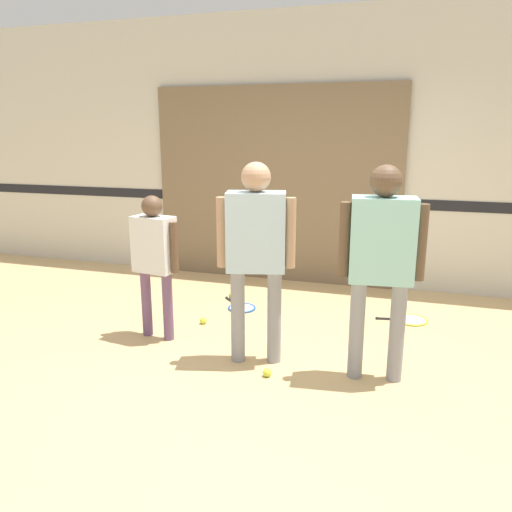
% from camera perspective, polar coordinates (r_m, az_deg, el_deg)
% --- Properties ---
extents(ground_plane, '(16.00, 16.00, 0.00)m').
position_cam_1_polar(ground_plane, '(4.28, 0.77, -11.40)').
color(ground_plane, tan).
extents(wall_back, '(16.00, 0.07, 3.20)m').
position_cam_1_polar(wall_back, '(6.10, 7.05, 11.69)').
color(wall_back, beige).
rests_on(wall_back, ground_plane).
extents(wall_panel, '(3.05, 0.05, 2.37)m').
position_cam_1_polar(wall_panel, '(6.19, 2.17, 8.02)').
color(wall_panel, '#756047').
rests_on(wall_panel, ground_plane).
extents(person_instructor, '(0.60, 0.35, 1.62)m').
position_cam_1_polar(person_instructor, '(3.88, 0.00, 1.59)').
color(person_instructor, gray).
rests_on(person_instructor, ground_plane).
extents(person_student_left, '(0.49, 0.25, 1.31)m').
position_cam_1_polar(person_student_left, '(4.49, -11.54, 0.48)').
color(person_student_left, '#6B4C70').
rests_on(person_student_left, ground_plane).
extents(person_student_right, '(0.61, 0.30, 1.62)m').
position_cam_1_polar(person_student_right, '(3.70, 14.16, 0.52)').
color(person_student_right, gray).
rests_on(person_student_right, ground_plane).
extents(racket_spare_on_floor, '(0.50, 0.49, 0.03)m').
position_cam_1_polar(racket_spare_on_floor, '(5.36, -1.74, -5.88)').
color(racket_spare_on_floor, blue).
rests_on(racket_spare_on_floor, ground_plane).
extents(racket_second_spare, '(0.53, 0.37, 0.03)m').
position_cam_1_polar(racket_second_spare, '(5.25, 17.17, -6.97)').
color(racket_second_spare, '#C6D838').
rests_on(racket_second_spare, ground_plane).
extents(tennis_ball_near_instructor, '(0.07, 0.07, 0.07)m').
position_cam_1_polar(tennis_ball_near_instructor, '(3.95, 1.28, -13.17)').
color(tennis_ball_near_instructor, '#CCE038').
rests_on(tennis_ball_near_instructor, ground_plane).
extents(tennis_ball_by_spare_racket, '(0.07, 0.07, 0.07)m').
position_cam_1_polar(tennis_ball_by_spare_racket, '(5.67, -2.81, -4.52)').
color(tennis_ball_by_spare_racket, '#CCE038').
rests_on(tennis_ball_by_spare_racket, ground_plane).
extents(tennis_ball_stray_left, '(0.07, 0.07, 0.07)m').
position_cam_1_polar(tennis_ball_stray_left, '(4.97, -6.05, -7.35)').
color(tennis_ball_stray_left, '#CCE038').
rests_on(tennis_ball_stray_left, ground_plane).
extents(tennis_ball_stray_right, '(0.07, 0.07, 0.07)m').
position_cam_1_polar(tennis_ball_stray_right, '(4.73, 15.63, -8.95)').
color(tennis_ball_stray_right, '#CCE038').
rests_on(tennis_ball_stray_right, ground_plane).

